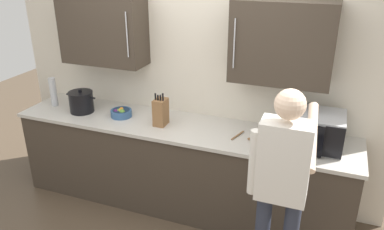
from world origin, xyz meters
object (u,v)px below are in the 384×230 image
object	(u,v)px
knife_block	(161,112)
wooden_spoon	(244,137)
fruit_bowl	(121,113)
thermos_flask	(53,92)
microwave_oven	(308,129)
person_figure	(282,182)
stock_pot	(81,102)

from	to	relation	value
knife_block	wooden_spoon	bearing A→B (deg)	-0.12
fruit_bowl	wooden_spoon	bearing A→B (deg)	-1.59
thermos_flask	fruit_bowl	world-z (taller)	thermos_flask
knife_block	fruit_bowl	xyz separation A→B (m)	(-0.46, 0.03, -0.09)
thermos_flask	wooden_spoon	bearing A→B (deg)	-1.19
microwave_oven	thermos_flask	size ratio (longest dim) A/B	1.73
wooden_spoon	person_figure	distance (m)	0.87
knife_block	stock_pot	size ratio (longest dim) A/B	0.97
knife_block	thermos_flask	bearing A→B (deg)	178.12
microwave_oven	person_figure	distance (m)	0.84
fruit_bowl	person_figure	world-z (taller)	person_figure
microwave_oven	thermos_flask	world-z (taller)	thermos_flask
knife_block	person_figure	xyz separation A→B (m)	(1.26, -0.75, -0.03)
stock_pot	person_figure	distance (m)	2.29
wooden_spoon	thermos_flask	xyz separation A→B (m)	(-2.11, 0.04, 0.15)
person_figure	knife_block	bearing A→B (deg)	149.24
knife_block	stock_pot	xyz separation A→B (m)	(-0.91, 0.00, -0.02)
knife_block	thermos_flask	xyz separation A→B (m)	(-1.29, 0.04, 0.02)
stock_pot	person_figure	bearing A→B (deg)	-19.13
fruit_bowl	person_figure	bearing A→B (deg)	-24.51
microwave_oven	wooden_spoon	xyz separation A→B (m)	(-0.53, -0.09, -0.14)
stock_pot	person_figure	size ratio (longest dim) A/B	0.21
microwave_oven	thermos_flask	bearing A→B (deg)	-179.03
stock_pot	wooden_spoon	bearing A→B (deg)	-0.10
wooden_spoon	fruit_bowl	distance (m)	1.28
thermos_flask	person_figure	bearing A→B (deg)	-17.28
thermos_flask	stock_pot	world-z (taller)	thermos_flask
stock_pot	knife_block	bearing A→B (deg)	-0.08
wooden_spoon	stock_pot	xyz separation A→B (m)	(-1.73, 0.00, 0.10)
microwave_oven	person_figure	size ratio (longest dim) A/B	0.32
person_figure	wooden_spoon	bearing A→B (deg)	120.34
stock_pot	fruit_bowl	xyz separation A→B (m)	(0.45, 0.03, -0.07)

